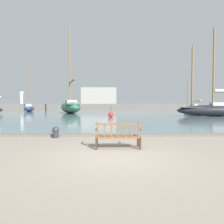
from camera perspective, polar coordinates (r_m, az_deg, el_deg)
name	(u,v)px	position (r m, az deg, el deg)	size (l,w,h in m)	color
ground_plane	(114,157)	(6.14, 0.55, -12.68)	(160.00, 160.00, 0.00)	gray
harbor_water	(110,111)	(49.96, -0.66, 0.25)	(100.00, 80.00, 0.08)	slate
quay_edge_kerb	(112,135)	(9.90, 0.01, -6.69)	(40.00, 0.30, 0.12)	#675F54
park_bench	(118,135)	(7.18, 1.72, -6.69)	(1.61, 0.55, 0.92)	#3D2A19
sailboat_far_port	(215,109)	(29.70, 27.38, 0.83)	(10.01, 3.77, 11.61)	black
sailboat_nearest_starboard	(70,106)	(37.22, -11.83, 1.60)	(6.69, 13.36, 15.69)	#2D6647
sailboat_mid_starboard	(192,109)	(39.80, 21.96, 0.73)	(2.06, 5.91, 7.73)	black
sailboat_centre_channel	(29,108)	(48.93, -22.52, 1.05)	(4.12, 7.99, 10.54)	navy
mooring_bollard	(56,132)	(9.87, -15.80, -5.48)	(0.32, 0.32, 0.53)	#2D2D33
channel_buoy	(111,114)	(24.21, -0.31, -0.68)	(0.68, 0.68, 1.38)	red
far_breakwater	(106,105)	(52.94, -1.61, 2.11)	(58.73, 2.40, 6.17)	#66605B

